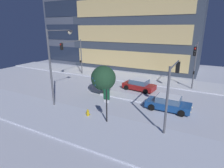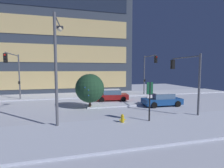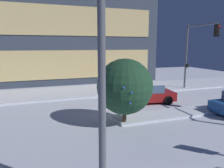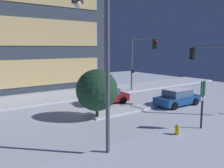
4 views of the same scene
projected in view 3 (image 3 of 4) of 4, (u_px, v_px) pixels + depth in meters
name	position (u px, v px, depth m)	size (l,w,h in m)	color
ground	(118.00, 120.00, 12.84)	(52.00, 52.00, 0.00)	silver
curb_strip_far	(87.00, 91.00, 20.51)	(52.00, 5.20, 0.14)	silver
median_strip	(180.00, 113.00, 13.98)	(9.00, 1.80, 0.14)	silver
car_far	(146.00, 94.00, 16.62)	(4.55, 2.55, 1.49)	maroon
traffic_light_corner_far_right	(197.00, 46.00, 19.96)	(0.32, 4.05, 6.39)	#565960
street_lamp_arched	(94.00, 15.00, 5.99)	(0.57, 3.44, 7.99)	#565960
decorated_tree_median	(125.00, 87.00, 11.78)	(3.08, 3.12, 3.69)	#473323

